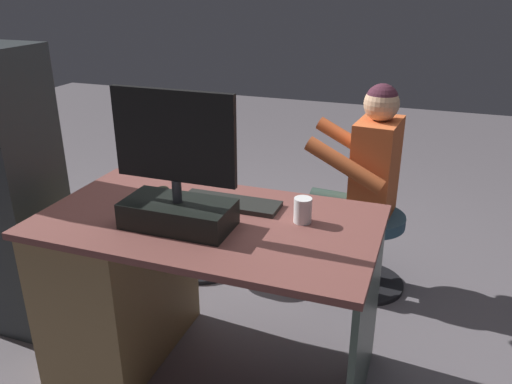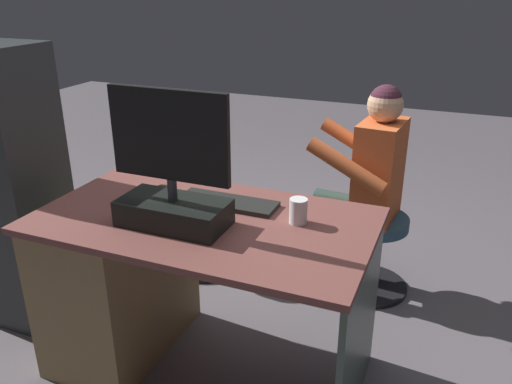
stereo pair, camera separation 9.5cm
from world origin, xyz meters
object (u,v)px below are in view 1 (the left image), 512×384
object	(u,v)px
desk	(139,277)
cup	(303,210)
office_chair_teddy	(202,228)
person	(359,174)
tv_remote	(137,208)
visitor_chair	(368,244)
keyboard	(230,203)
monitor	(177,189)
teddy_bear	(200,171)
computer_mouse	(161,191)

from	to	relation	value
desk	cup	xyz separation A→B (m)	(-0.71, -0.10, 0.39)
cup	office_chair_teddy	bearing A→B (deg)	-42.35
office_chair_teddy	person	bearing A→B (deg)	-174.59
tv_remote	person	distance (m)	1.20
tv_remote	visitor_chair	bearing A→B (deg)	-115.90
keyboard	office_chair_teddy	world-z (taller)	keyboard
monitor	tv_remote	world-z (taller)	monitor
cup	teddy_bear	xyz separation A→B (m)	(0.80, -0.74, -0.20)
computer_mouse	desk	bearing A→B (deg)	69.40
keyboard	teddy_bear	size ratio (longest dim) A/B	1.18
desk	keyboard	xyz separation A→B (m)	(-0.38, -0.15, 0.35)
person	visitor_chair	bearing A→B (deg)	-174.59
teddy_bear	person	bearing A→B (deg)	-175.41
visitor_chair	keyboard	bearing A→B (deg)	56.71
visitor_chair	person	size ratio (longest dim) A/B	0.38
monitor	tv_remote	distance (m)	0.28
office_chair_teddy	teddy_bear	xyz separation A→B (m)	(0.00, -0.01, 0.36)
computer_mouse	visitor_chair	distance (m)	1.23
monitor	office_chair_teddy	xyz separation A→B (m)	(0.36, -0.92, -0.65)
keyboard	cup	size ratio (longest dim) A/B	4.21
cup	person	size ratio (longest dim) A/B	0.09
desk	visitor_chair	xyz separation A→B (m)	(-0.88, -0.91, -0.14)
computer_mouse	teddy_bear	world-z (taller)	teddy_bear
monitor	person	distance (m)	1.16
desk	computer_mouse	bearing A→B (deg)	-110.60
desk	keyboard	world-z (taller)	keyboard
teddy_bear	person	world-z (taller)	person
computer_mouse	cup	xyz separation A→B (m)	(-0.65, 0.05, 0.03)
monitor	teddy_bear	xyz separation A→B (m)	(0.36, -0.93, -0.30)
tv_remote	office_chair_teddy	bearing A→B (deg)	-65.19
teddy_bear	monitor	bearing A→B (deg)	111.20
monitor	visitor_chair	distance (m)	1.34
tv_remote	office_chair_teddy	world-z (taller)	tv_remote
desk	person	xyz separation A→B (m)	(-0.80, -0.91, 0.27)
monitor	cup	size ratio (longest dim) A/B	5.24
person	keyboard	bearing A→B (deg)	60.77
keyboard	teddy_bear	xyz separation A→B (m)	(0.47, -0.68, -0.16)
keyboard	office_chair_teddy	distance (m)	0.97
teddy_bear	person	size ratio (longest dim) A/B	0.31
cup	person	xyz separation A→B (m)	(-0.10, -0.81, -0.13)
desk	person	size ratio (longest dim) A/B	1.17
cup	tv_remote	distance (m)	0.68
desk	keyboard	size ratio (longest dim) A/B	3.19
monitor	cup	world-z (taller)	monitor
tv_remote	teddy_bear	size ratio (longest dim) A/B	0.42
computer_mouse	office_chair_teddy	bearing A→B (deg)	-77.73
desk	office_chair_teddy	size ratio (longest dim) A/B	2.67
tv_remote	teddy_bear	xyz separation A→B (m)	(0.13, -0.86, -0.16)
monitor	keyboard	size ratio (longest dim) A/B	1.25
cup	monitor	bearing A→B (deg)	23.76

